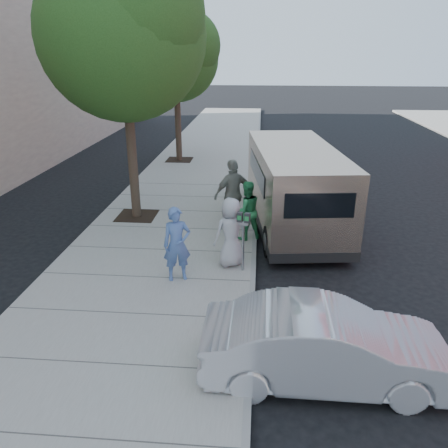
{
  "coord_description": "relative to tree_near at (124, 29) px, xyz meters",
  "views": [
    {
      "loc": [
        1.51,
        -10.23,
        5.02
      ],
      "look_at": [
        0.7,
        -0.45,
        1.1
      ],
      "focal_mm": 35.0,
      "sensor_mm": 36.0,
      "label": 1
    }
  ],
  "objects": [
    {
      "name": "person_gray_shirt",
      "position": [
        3.14,
        -3.12,
        -4.55
      ],
      "size": [
        0.99,
        0.88,
        1.7
      ],
      "primitive_type": "imported",
      "rotation": [
        0.0,
        0.0,
        3.66
      ],
      "color": "#ABAAAD",
      "rests_on": "sidewalk"
    },
    {
      "name": "ground",
      "position": [
        2.25,
        -2.4,
        -5.55
      ],
      "size": [
        120.0,
        120.0,
        0.0
      ],
      "primitive_type": "plane",
      "color": "black",
      "rests_on": "ground"
    },
    {
      "name": "tree_far",
      "position": [
        -0.0,
        7.6,
        -0.66
      ],
      "size": [
        3.92,
        3.8,
        6.49
      ],
      "color": "black",
      "rests_on": "sidewalk"
    },
    {
      "name": "person_officer",
      "position": [
        1.99,
        -3.91,
        -4.54
      ],
      "size": [
        0.72,
        0.59,
        1.71
      ],
      "primitive_type": "imported",
      "rotation": [
        0.0,
        0.0,
        0.33
      ],
      "color": "#4F6DA8",
      "rests_on": "sidewalk"
    },
    {
      "name": "van",
      "position": [
        4.8,
        0.03,
        -4.27
      ],
      "size": [
        2.89,
        6.69,
        2.41
      ],
      "rotation": [
        0.0,
        0.0,
        0.12
      ],
      "color": "#CBAC92",
      "rests_on": "ground"
    },
    {
      "name": "sidewalk",
      "position": [
        1.25,
        -2.4,
        -5.47
      ],
      "size": [
        5.0,
        60.0,
        0.15
      ],
      "primitive_type": "cube",
      "color": "gray",
      "rests_on": "ground"
    },
    {
      "name": "person_striped_polo",
      "position": [
        3.04,
        -0.68,
        -4.38
      ],
      "size": [
        1.27,
        1.05,
        2.03
      ],
      "primitive_type": "imported",
      "rotation": [
        0.0,
        0.0,
        3.7
      ],
      "color": "gray",
      "rests_on": "sidewalk"
    },
    {
      "name": "parking_meter",
      "position": [
        3.44,
        -3.39,
        -4.34
      ],
      "size": [
        0.31,
        0.17,
        1.45
      ],
      "rotation": [
        0.0,
        0.0,
        -0.23
      ],
      "color": "gray",
      "rests_on": "sidewalk"
    },
    {
      "name": "curb_face",
      "position": [
        3.69,
        -2.4,
        -5.47
      ],
      "size": [
        0.12,
        60.0,
        0.16
      ],
      "primitive_type": "cube",
      "color": "gray",
      "rests_on": "ground"
    },
    {
      "name": "tree_near",
      "position": [
        0.0,
        0.0,
        0.0
      ],
      "size": [
        4.62,
        4.6,
        7.53
      ],
      "color": "black",
      "rests_on": "sidewalk"
    },
    {
      "name": "sedan",
      "position": [
        4.91,
        -6.81,
        -4.89
      ],
      "size": [
        3.98,
        1.39,
        1.31
      ],
      "primitive_type": "imported",
      "rotation": [
        0.0,
        0.0,
        1.57
      ],
      "color": "silver",
      "rests_on": "ground"
    },
    {
      "name": "person_green_shirt",
      "position": [
        3.45,
        -1.49,
        -4.58
      ],
      "size": [
        0.98,
        0.88,
        1.64
      ],
      "primitive_type": "imported",
      "rotation": [
        0.0,
        0.0,
        3.54
      ],
      "color": "#2F9151",
      "rests_on": "sidewalk"
    }
  ]
}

